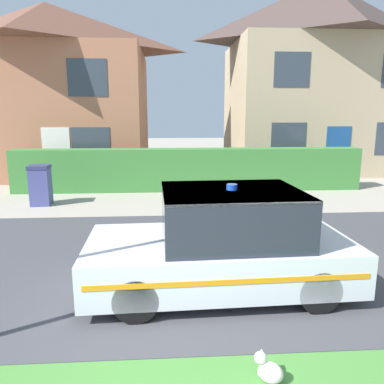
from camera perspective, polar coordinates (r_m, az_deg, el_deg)
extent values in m
cube|color=#424247|center=(6.91, -4.61, -9.95)|extent=(28.00, 5.75, 0.01)
cube|color=#3D7F38|center=(12.80, -0.45, 3.45)|extent=(11.74, 0.73, 1.43)
cylinder|color=black|center=(6.35, -7.92, -9.16)|extent=(0.58, 0.22, 0.58)
cylinder|color=black|center=(4.88, -8.58, -15.88)|extent=(0.58, 0.22, 0.58)
cylinder|color=black|center=(6.68, 12.99, -8.28)|extent=(0.58, 0.22, 0.58)
cylinder|color=black|center=(5.31, 18.69, -14.03)|extent=(0.58, 0.22, 0.58)
cube|color=silver|center=(5.61, 4.08, -10.03)|extent=(3.87, 1.94, 0.61)
cube|color=#232833|center=(5.43, 6.00, -3.40)|extent=(2.02, 1.70, 0.72)
cube|color=silver|center=(5.35, 6.07, 0.11)|extent=(2.02, 1.70, 0.04)
cube|color=orange|center=(6.43, 2.70, -6.68)|extent=(3.62, 0.14, 0.07)
cube|color=orange|center=(4.77, 6.00, -13.51)|extent=(3.62, 0.14, 0.07)
cylinder|color=blue|center=(5.34, 6.09, 0.76)|extent=(0.15, 0.15, 0.08)
ellipsoid|color=silver|center=(4.08, 11.89, -25.35)|extent=(0.30, 0.27, 0.21)
ellipsoid|color=white|center=(4.11, 10.50, -25.30)|extent=(0.10, 0.11, 0.12)
sphere|color=silver|center=(4.02, 10.40, -23.60)|extent=(0.12, 0.12, 0.12)
cone|color=silver|center=(4.02, 10.57, -22.72)|extent=(0.05, 0.05, 0.05)
cone|color=silver|center=(3.97, 10.29, -23.25)|extent=(0.05, 0.05, 0.05)
cube|color=#A86B4C|center=(17.70, -20.55, 11.11)|extent=(7.97, 5.92, 5.19)
pyramid|color=brown|center=(18.06, -21.42, 22.42)|extent=(8.37, 6.21, 1.92)
cube|color=white|center=(14.66, -19.89, 5.13)|extent=(1.00, 0.02, 2.10)
cube|color=#333D47|center=(14.33, -15.14, 6.90)|extent=(1.40, 0.02, 1.30)
cube|color=#333D47|center=(14.34, -15.67, 16.43)|extent=(1.40, 0.02, 1.30)
cube|color=tan|center=(18.68, 18.38, 12.06)|extent=(7.76, 5.50, 5.72)
pyramid|color=#473833|center=(19.21, 19.25, 24.53)|extent=(8.14, 5.78, 2.59)
cube|color=navy|center=(16.18, 21.31, 5.58)|extent=(1.00, 0.02, 2.10)
cube|color=#333D47|center=(15.38, 14.49, 7.79)|extent=(1.40, 0.02, 1.30)
cube|color=#333D47|center=(15.45, 15.01, 17.56)|extent=(1.40, 0.02, 1.30)
cube|color=#474C8C|center=(11.53, -22.07, 0.72)|extent=(0.56, 0.55, 1.05)
cube|color=navy|center=(11.44, -22.29, 3.56)|extent=(0.59, 0.58, 0.10)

